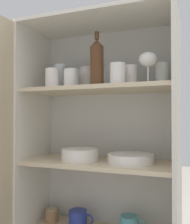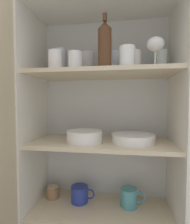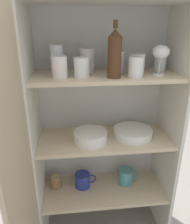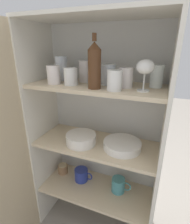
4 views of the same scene
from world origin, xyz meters
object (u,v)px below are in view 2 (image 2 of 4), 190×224
at_px(plate_stack_white, 133,138).
at_px(coffee_mug_primary, 80,194).
at_px(wine_bottle, 105,45).
at_px(mixing_bowl_large, 85,136).
at_px(storage_jar, 53,192).

bearing_deg(plate_stack_white, coffee_mug_primary, 172.68).
xyz_separation_m(wine_bottle, plate_stack_white, (0.14, 0.09, -0.46)).
distance_m(wine_bottle, mixing_bowl_large, 0.46).
relative_size(plate_stack_white, mixing_bowl_large, 1.20).
xyz_separation_m(plate_stack_white, storage_jar, (-0.47, 0.06, -0.36)).
xyz_separation_m(coffee_mug_primary, storage_jar, (-0.17, 0.02, -0.01)).
relative_size(mixing_bowl_large, storage_jar, 2.46).
distance_m(mixing_bowl_large, storage_jar, 0.44).
distance_m(plate_stack_white, storage_jar, 0.59).
bearing_deg(mixing_bowl_large, wine_bottle, -24.14).
relative_size(coffee_mug_primary, storage_jar, 1.82).
bearing_deg(wine_bottle, plate_stack_white, 32.01).
bearing_deg(plate_stack_white, mixing_bowl_large, -171.23).
bearing_deg(coffee_mug_primary, plate_stack_white, -7.32).
height_order(wine_bottle, coffee_mug_primary, wine_bottle).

